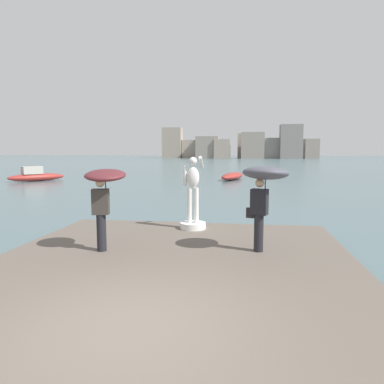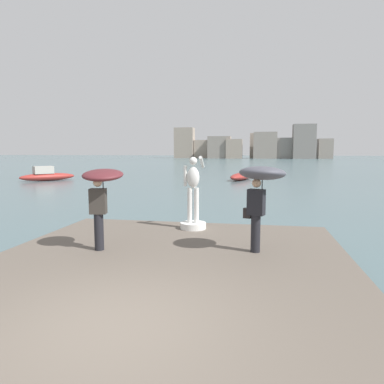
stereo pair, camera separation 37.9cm
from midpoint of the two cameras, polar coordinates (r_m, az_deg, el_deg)
ground_plane at (r=44.46m, az=6.07°, el=2.99°), size 400.00×400.00×0.00m
pier at (r=7.07m, az=-6.28°, el=-14.61°), size 7.98×10.06×0.40m
statue_white_figure at (r=10.73m, az=-0.86°, el=-1.90°), size 0.79×0.95×2.22m
onlooker_left at (r=8.55m, az=-15.27°, el=0.70°), size 1.13×1.15×1.98m
onlooker_right at (r=8.29m, az=10.24°, el=1.48°), size 1.36×1.37×2.06m
boat_mid at (r=35.90m, az=-24.17°, el=2.39°), size 4.19×4.62×1.38m
boat_far at (r=34.68m, az=6.22°, el=2.56°), size 2.74×5.56×0.69m
distant_skyline at (r=142.06m, az=7.58°, el=7.39°), size 61.55×13.08×12.84m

